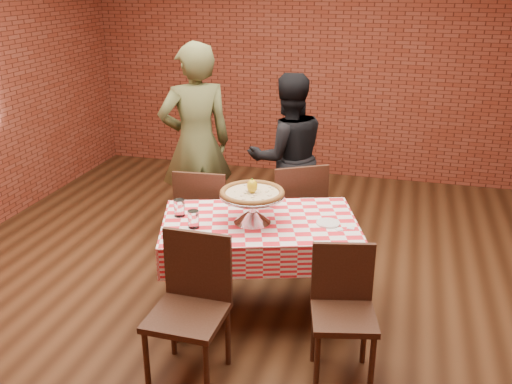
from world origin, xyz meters
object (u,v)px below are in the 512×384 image
water_glass_left (193,219)px  condiment_caddy (268,198)px  chair_near_left (187,315)px  pizza (252,193)px  table (260,268)px  diner_black (288,157)px  water_glass_right (179,208)px  chair_far_left (207,216)px  pizza_stand (252,208)px  chair_far_right (293,211)px  chair_near_right (343,320)px  diner_olive (196,144)px

water_glass_left → condiment_caddy: bearing=51.2°
chair_near_left → pizza: bearing=77.4°
table → water_glass_left: (-0.41, -0.23, 0.44)m
diner_black → water_glass_right: bearing=45.0°
chair_far_left → chair_near_left: bearing=100.5°
chair_far_left → diner_black: bearing=-128.1°
table → diner_black: 1.48m
pizza_stand → condiment_caddy: bearing=82.5°
chair_near_left → chair_far_left: (-0.39, 1.44, -0.00)m
chair_far_left → chair_far_right: (0.69, 0.27, 0.01)m
chair_far_left → chair_far_right: bearing=-163.3°
pizza → chair_near_right: bearing=-37.1°
water_glass_left → water_glass_right: bearing=136.6°
pizza_stand → chair_near_left: pizza_stand is taller
pizza → chair_far_left: 1.01m
water_glass_left → chair_far_right: size_ratio=0.13×
water_glass_left → diner_black: diner_black is taller
chair_far_right → diner_olive: diner_olive is taller
pizza → water_glass_right: pizza is taller
pizza → chair_near_right: (0.73, -0.55, -0.54)m
table → water_glass_right: water_glass_right is taller
table → diner_black: size_ratio=0.86×
pizza_stand → chair_near_left: size_ratio=0.50×
pizza → diner_black: (-0.06, 1.45, -0.19)m
diner_olive → diner_black: size_ratio=1.18×
table → diner_black: bearing=94.2°
pizza_stand → chair_near_right: 1.01m
pizza_stand → diner_black: bearing=92.3°
condiment_caddy → chair_near_left: bearing=-96.1°
diner_olive → chair_far_left: bearing=83.1°
water_glass_right → condiment_caddy: 0.67m
chair_near_right → diner_olive: diner_olive is taller
water_glass_left → chair_near_right: size_ratio=0.14×
condiment_caddy → diner_olive: bearing=141.8°
water_glass_left → chair_near_right: 1.21m
water_glass_right → pizza_stand: bearing=3.9°
table → pizza: 0.60m
pizza_stand → chair_near_right: size_ratio=0.54×
pizza_stand → chair_far_left: 0.96m
pizza_stand → chair_near_right: (0.73, -0.55, -0.43)m
diner_olive → diner_black: diner_olive is taller
pizza → chair_near_right: size_ratio=0.52×
chair_near_left → chair_near_right: (0.92, 0.24, -0.03)m
water_glass_right → chair_near_right: (1.26, -0.51, -0.39)m
condiment_caddy → chair_near_left: 1.18m
pizza_stand → diner_black: (-0.06, 1.45, -0.08)m
diner_olive → diner_black: (0.81, 0.27, -0.14)m
pizza → condiment_caddy: bearing=82.5°
pizza_stand → condiment_caddy: size_ratio=3.69×
pizza → chair_far_left: size_ratio=0.49×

